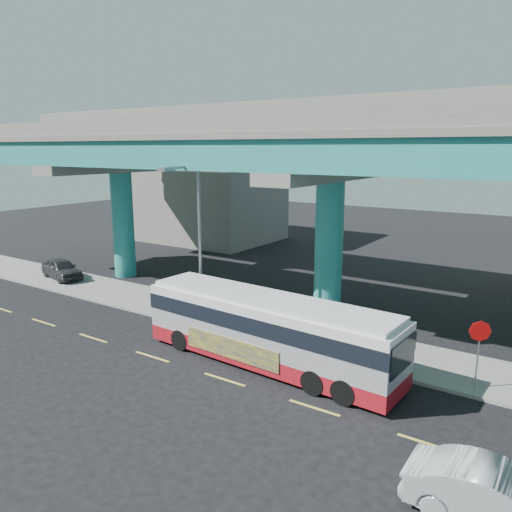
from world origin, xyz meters
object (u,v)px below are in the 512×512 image
Objects in this scene: transit_bus at (268,328)px; parked_car at (62,269)px; sedan at (499,499)px; stop_sign at (479,340)px; street_lamp at (192,223)px.

transit_bus is 19.71m from parked_car.
parked_car reaches higher than sedan.
transit_bus is 4.44× the size of stop_sign.
transit_bus is at bearing -167.66° from stop_sign.
parked_car is at bearing 171.03° from street_lamp.
sedan is at bearing -22.71° from street_lamp.
sedan is 1.67× the size of stop_sign.
sedan is 7.39m from stop_sign.
sedan is 30.17m from parked_car.
sedan is at bearing -93.27° from parked_car.
transit_bus reaches higher than stop_sign.
parked_car is 0.52× the size of street_lamp.
street_lamp is 3.08× the size of stop_sign.
stop_sign reaches higher than sedan.
parked_car is 14.84m from street_lamp.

